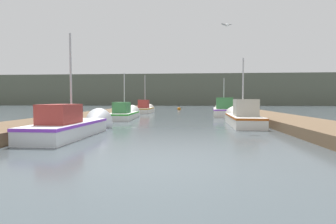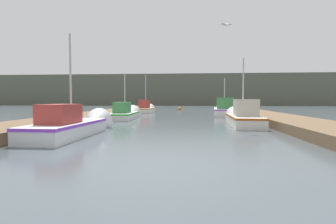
{
  "view_description": "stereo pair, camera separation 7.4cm",
  "coord_description": "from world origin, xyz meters",
  "px_view_note": "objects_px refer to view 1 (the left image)",
  "views": [
    {
      "loc": [
        0.78,
        -5.6,
        1.46
      ],
      "look_at": [
        -0.32,
        8.18,
        0.78
      ],
      "focal_mm": 28.0,
      "sensor_mm": 36.0,
      "label": 1
    },
    {
      "loc": [
        0.85,
        -5.6,
        1.46
      ],
      "look_at": [
        -0.32,
        8.18,
        0.78
      ],
      "focal_mm": 28.0,
      "sensor_mm": 36.0,
      "label": 2
    }
  ],
  "objects_px": {
    "mooring_piling_1": "(231,108)",
    "channel_buoy": "(179,109)",
    "fishing_boat_1": "(242,117)",
    "fishing_boat_2": "(126,114)",
    "mooring_piling_0": "(233,108)",
    "fishing_boat_4": "(145,109)",
    "mooring_piling_2": "(140,107)",
    "seagull_lead": "(227,25)",
    "fishing_boat_3": "(224,110)",
    "fishing_boat_0": "(76,125)"
  },
  "relations": [
    {
      "from": "mooring_piling_1",
      "to": "channel_buoy",
      "type": "bearing_deg",
      "value": 117.81
    },
    {
      "from": "fishing_boat_1",
      "to": "fishing_boat_2",
      "type": "distance_m",
      "value": 8.89
    },
    {
      "from": "mooring_piling_0",
      "to": "channel_buoy",
      "type": "relative_size",
      "value": 1.36
    },
    {
      "from": "fishing_boat_4",
      "to": "mooring_piling_0",
      "type": "xyz_separation_m",
      "value": [
        8.69,
        -3.42,
        0.26
      ]
    },
    {
      "from": "fishing_boat_4",
      "to": "mooring_piling_2",
      "type": "relative_size",
      "value": 4.23
    },
    {
      "from": "mooring_piling_0",
      "to": "mooring_piling_2",
      "type": "height_order",
      "value": "mooring_piling_0"
    },
    {
      "from": "fishing_boat_4",
      "to": "seagull_lead",
      "type": "height_order",
      "value": "seagull_lead"
    },
    {
      "from": "fishing_boat_1",
      "to": "fishing_boat_3",
      "type": "height_order",
      "value": "fishing_boat_1"
    },
    {
      "from": "mooring_piling_2",
      "to": "channel_buoy",
      "type": "xyz_separation_m",
      "value": [
        4.36,
        5.71,
        -0.43
      ]
    },
    {
      "from": "fishing_boat_0",
      "to": "mooring_piling_2",
      "type": "distance_m",
      "value": 19.46
    },
    {
      "from": "mooring_piling_1",
      "to": "seagull_lead",
      "type": "height_order",
      "value": "seagull_lead"
    },
    {
      "from": "mooring_piling_0",
      "to": "channel_buoy",
      "type": "xyz_separation_m",
      "value": [
        -5.35,
        11.12,
        -0.53
      ]
    },
    {
      "from": "fishing_boat_1",
      "to": "fishing_boat_4",
      "type": "relative_size",
      "value": 1.26
    },
    {
      "from": "mooring_piling_2",
      "to": "fishing_boat_1",
      "type": "bearing_deg",
      "value": -58.86
    },
    {
      "from": "fishing_boat_2",
      "to": "seagull_lead",
      "type": "height_order",
      "value": "seagull_lead"
    },
    {
      "from": "fishing_boat_3",
      "to": "fishing_boat_1",
      "type": "bearing_deg",
      "value": -84.9
    },
    {
      "from": "fishing_boat_0",
      "to": "mooring_piling_2",
      "type": "relative_size",
      "value": 5.03
    },
    {
      "from": "fishing_boat_0",
      "to": "mooring_piling_1",
      "type": "height_order",
      "value": "fishing_boat_0"
    },
    {
      "from": "mooring_piling_1",
      "to": "fishing_boat_0",
      "type": "bearing_deg",
      "value": -119.98
    },
    {
      "from": "fishing_boat_0",
      "to": "fishing_boat_3",
      "type": "xyz_separation_m",
      "value": [
        7.73,
        13.2,
        0.12
      ]
    },
    {
      "from": "fishing_boat_3",
      "to": "mooring_piling_0",
      "type": "distance_m",
      "value": 1.25
    },
    {
      "from": "fishing_boat_0",
      "to": "fishing_boat_3",
      "type": "relative_size",
      "value": 0.92
    },
    {
      "from": "fishing_boat_1",
      "to": "mooring_piling_0",
      "type": "xyz_separation_m",
      "value": [
        0.98,
        9.04,
        0.24
      ]
    },
    {
      "from": "fishing_boat_3",
      "to": "mooring_piling_2",
      "type": "relative_size",
      "value": 5.48
    },
    {
      "from": "seagull_lead",
      "to": "fishing_boat_2",
      "type": "bearing_deg",
      "value": -61.62
    },
    {
      "from": "mooring_piling_0",
      "to": "mooring_piling_1",
      "type": "height_order",
      "value": "mooring_piling_0"
    },
    {
      "from": "mooring_piling_0",
      "to": "mooring_piling_1",
      "type": "distance_m",
      "value": 0.99
    },
    {
      "from": "fishing_boat_1",
      "to": "mooring_piling_0",
      "type": "relative_size",
      "value": 4.49
    },
    {
      "from": "mooring_piling_2",
      "to": "mooring_piling_1",
      "type": "bearing_deg",
      "value": -24.49
    },
    {
      "from": "mooring_piling_2",
      "to": "channel_buoy",
      "type": "distance_m",
      "value": 7.19
    },
    {
      "from": "fishing_boat_4",
      "to": "mooring_piling_1",
      "type": "distance_m",
      "value": 9.02
    },
    {
      "from": "fishing_boat_0",
      "to": "fishing_boat_4",
      "type": "bearing_deg",
      "value": 91.12
    },
    {
      "from": "fishing_boat_0",
      "to": "mooring_piling_0",
      "type": "distance_m",
      "value": 16.48
    },
    {
      "from": "fishing_boat_2",
      "to": "mooring_piling_1",
      "type": "xyz_separation_m",
      "value": [
        8.82,
        5.85,
        0.25
      ]
    },
    {
      "from": "channel_buoy",
      "to": "seagull_lead",
      "type": "bearing_deg",
      "value": -81.65
    },
    {
      "from": "channel_buoy",
      "to": "mooring_piling_0",
      "type": "bearing_deg",
      "value": -64.31
    },
    {
      "from": "fishing_boat_1",
      "to": "mooring_piling_0",
      "type": "distance_m",
      "value": 9.09
    },
    {
      "from": "channel_buoy",
      "to": "seagull_lead",
      "type": "relative_size",
      "value": 1.76
    },
    {
      "from": "seagull_lead",
      "to": "fishing_boat_4",
      "type": "bearing_deg",
      "value": -85.32
    },
    {
      "from": "fishing_boat_4",
      "to": "channel_buoy",
      "type": "distance_m",
      "value": 8.4
    },
    {
      "from": "fishing_boat_3",
      "to": "mooring_piling_2",
      "type": "height_order",
      "value": "fishing_boat_3"
    },
    {
      "from": "mooring_piling_1",
      "to": "channel_buoy",
      "type": "relative_size",
      "value": 1.27
    },
    {
      "from": "fishing_boat_3",
      "to": "mooring_piling_1",
      "type": "relative_size",
      "value": 4.97
    },
    {
      "from": "fishing_boat_2",
      "to": "fishing_boat_4",
      "type": "distance_m",
      "value": 8.27
    },
    {
      "from": "fishing_boat_4",
      "to": "mooring_piling_1",
      "type": "relative_size",
      "value": 3.84
    },
    {
      "from": "fishing_boat_0",
      "to": "mooring_piling_2",
      "type": "xyz_separation_m",
      "value": [
        -1.04,
        19.43,
        0.16
      ]
    },
    {
      "from": "fishing_boat_2",
      "to": "mooring_piling_1",
      "type": "bearing_deg",
      "value": 31.5
    },
    {
      "from": "fishing_boat_0",
      "to": "channel_buoy",
      "type": "relative_size",
      "value": 5.78
    },
    {
      "from": "fishing_boat_2",
      "to": "fishing_boat_4",
      "type": "xyz_separation_m",
      "value": [
        0.14,
        8.27,
        0.04
      ]
    },
    {
      "from": "mooring_piling_1",
      "to": "mooring_piling_2",
      "type": "distance_m",
      "value": 10.66
    }
  ]
}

